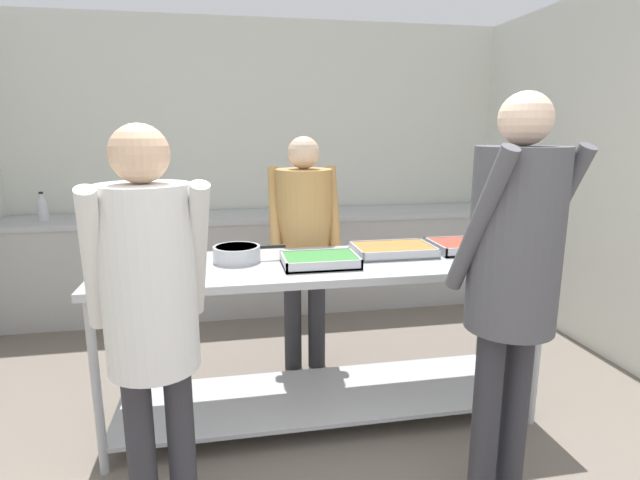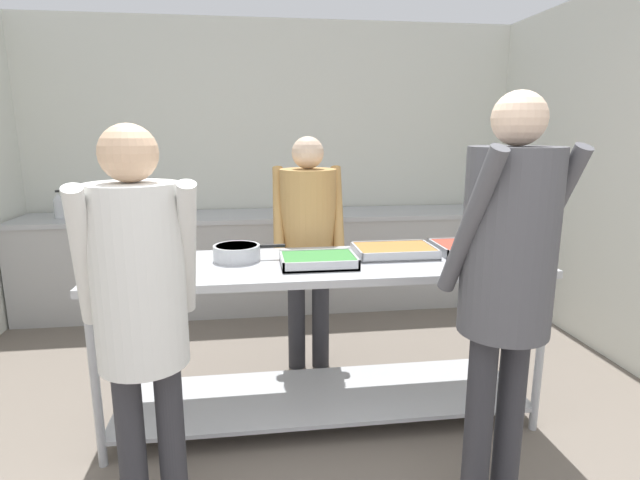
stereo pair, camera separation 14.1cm
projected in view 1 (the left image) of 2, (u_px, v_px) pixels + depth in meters
name	position (u px, v px, depth m)	size (l,w,h in m)	color
wall_rear	(264.00, 163.00, 4.84)	(4.75, 0.06, 2.65)	silver
wall_right	(632.00, 177.00, 3.39)	(0.06, 4.04, 2.65)	silver
back_counter	(270.00, 260.00, 4.68)	(4.59, 0.65, 0.89)	#A8A8A8
serving_counter	(323.00, 313.00, 2.81)	(2.39, 0.72, 0.93)	#ADAFB5
broccoli_bowl	(116.00, 269.00, 2.47)	(0.20, 0.20, 0.09)	silver
plate_stack	(170.00, 262.00, 2.62)	(0.22, 0.22, 0.06)	white
sauce_pan	(237.00, 253.00, 2.74)	(0.40, 0.26, 0.09)	#ADAFB5
serving_tray_vegetables	(320.00, 261.00, 2.66)	(0.40, 0.29, 0.05)	#ADAFB5
serving_tray_roast	(393.00, 250.00, 2.90)	(0.45, 0.31, 0.05)	#ADAFB5
serving_tray_greens	(471.00, 246.00, 3.00)	(0.47, 0.32, 0.05)	#ADAFB5
guest_serving_left	(513.00, 262.00, 2.05)	(0.52, 0.43, 1.78)	#2D2D33
guest_serving_right	(150.00, 298.00, 1.84)	(0.49, 0.40, 1.66)	#2D2D33
cook_behind_counter	(304.00, 231.00, 3.33)	(0.48, 0.37, 1.60)	#2D2D33
water_bottle	(43.00, 208.00, 4.20)	(0.08, 0.08, 0.24)	silver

